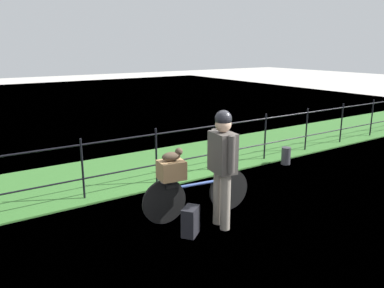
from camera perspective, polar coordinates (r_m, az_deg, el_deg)
ground_plane at (r=6.10m, az=10.52°, el=-10.23°), size 60.00×60.00×0.00m
grass_strip at (r=8.37m, az=-4.15°, el=-3.03°), size 27.00×2.40×0.03m
harbor_water at (r=14.13m, az=-17.25°, el=3.50°), size 30.00×30.00×0.00m
iron_fence at (r=7.44m, az=-0.66°, el=-0.46°), size 18.04×0.04×1.06m
bicycle_main at (r=5.80m, az=0.68°, el=-7.50°), size 1.74×0.30×0.66m
wooden_crate at (r=5.49m, az=-3.08°, el=-3.86°), size 0.40×0.34×0.27m
terrier_dog at (r=5.44m, az=-2.87°, el=-1.71°), size 0.32×0.18×0.18m
cyclist_person at (r=5.30m, az=4.55°, el=-2.25°), size 0.31×0.54×1.68m
backpack_on_paving at (r=5.32m, az=-0.22°, el=-11.38°), size 0.33×0.31×0.40m
mooring_bollard at (r=8.61m, az=13.76°, el=-1.71°), size 0.20×0.20×0.38m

